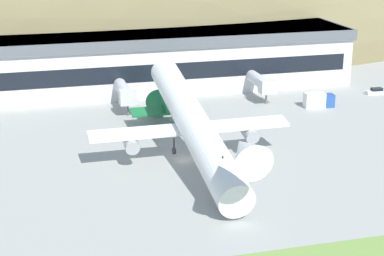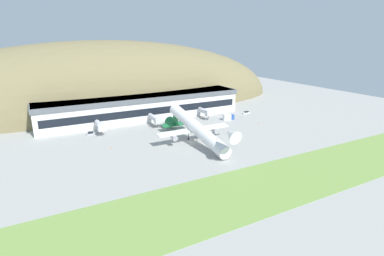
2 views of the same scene
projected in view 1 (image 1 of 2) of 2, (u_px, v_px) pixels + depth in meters
ground_plane at (183, 160)px, 105.51m from camera, size 343.65×343.65×0.00m
hill_backdrop at (57, 57)px, 182.16m from camera, size 253.39×78.71×83.33m
terminal_building at (113, 58)px, 145.25m from camera, size 110.62×20.96×13.29m
jetway_1 at (125, 92)px, 130.89m from camera, size 3.38×12.38×5.43m
jetway_2 at (261, 82)px, 138.62m from camera, size 3.38×11.46×5.43m
cargo_airplane at (193, 124)px, 102.54m from camera, size 33.18×56.10×14.56m
service_car_1 at (376, 91)px, 144.52m from camera, size 4.54×1.94×1.41m
fuel_truck at (319, 100)px, 134.30m from camera, size 6.48×2.69×3.13m
box_truck at (173, 102)px, 132.85m from camera, size 8.51×2.69×3.21m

